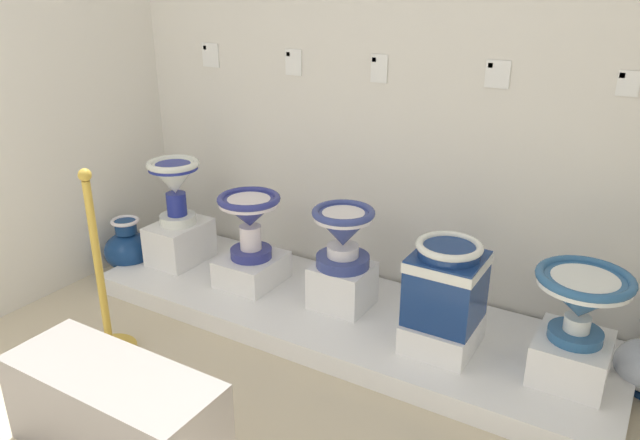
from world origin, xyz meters
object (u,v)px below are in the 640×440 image
(antique_toilet_rightmost, at_px, (343,231))
(info_placard_second, at_px, (293,62))
(info_placard_fourth, at_px, (497,74))
(stanchion_post_near_left, at_px, (104,304))
(plinth_block_leftmost, at_px, (180,242))
(antique_toilet_tall_cobalt, at_px, (447,279))
(info_placard_fifth, at_px, (628,83))
(plinth_block_slender_white, at_px, (252,269))
(plinth_block_rightmost, at_px, (342,285))
(info_placard_third, at_px, (379,68))
(museum_bench, at_px, (115,412))
(plinth_block_tall_cobalt, at_px, (442,332))
(antique_toilet_broad_patterned, at_px, (582,295))
(plinth_block_broad_patterned, at_px, (571,358))
(antique_toilet_leftmost, at_px, (174,181))
(antique_toilet_slender_white, at_px, (249,215))
(info_placard_first, at_px, (210,55))
(decorative_vase_corner, at_px, (128,249))

(antique_toilet_rightmost, bearing_deg, info_placard_second, 143.78)
(info_placard_fourth, height_order, stanchion_post_near_left, info_placard_fourth)
(plinth_block_leftmost, distance_m, antique_toilet_tall_cobalt, 1.83)
(antique_toilet_rightmost, distance_m, info_placard_fifth, 1.53)
(plinth_block_leftmost, xyz_separation_m, info_placard_fourth, (1.81, 0.46, 1.15))
(plinth_block_slender_white, xyz_separation_m, info_placard_fifth, (1.82, 0.46, 1.20))
(plinth_block_rightmost, distance_m, antique_toilet_rightmost, 0.33)
(info_placard_third, relative_size, museum_bench, 0.16)
(plinth_block_tall_cobalt, xyz_separation_m, info_placard_fifth, (0.59, 0.53, 1.20))
(antique_toilet_rightmost, relative_size, antique_toilet_broad_patterned, 0.82)
(antique_toilet_tall_cobalt, xyz_separation_m, plinth_block_broad_patterned, (0.60, 0.05, -0.27))
(plinth_block_leftmost, bearing_deg, info_placard_third, 21.45)
(antique_toilet_leftmost, distance_m, plinth_block_rightmost, 1.26)
(plinth_block_slender_white, relative_size, antique_toilet_slender_white, 0.98)
(antique_toilet_leftmost, height_order, info_placard_third, info_placard_third)
(info_placard_fourth, xyz_separation_m, stanchion_post_near_left, (-1.53, -1.31, -1.11))
(info_placard_fifth, bearing_deg, plinth_block_rightmost, -160.48)
(plinth_block_slender_white, bearing_deg, info_placard_third, 38.52)
(plinth_block_leftmost, height_order, info_placard_fourth, info_placard_fourth)
(plinth_block_tall_cobalt, bearing_deg, plinth_block_rightmost, 170.76)
(antique_toilet_tall_cobalt, height_order, stanchion_post_near_left, stanchion_post_near_left)
(info_placard_second, bearing_deg, plinth_block_leftmost, -142.77)
(plinth_block_leftmost, height_order, antique_toilet_slender_white, antique_toilet_slender_white)
(plinth_block_slender_white, bearing_deg, info_placard_first, 143.23)
(plinth_block_slender_white, bearing_deg, decorative_vase_corner, -171.74)
(info_placard_first, height_order, museum_bench, info_placard_first)
(antique_toilet_rightmost, xyz_separation_m, stanchion_post_near_left, (-0.90, -0.88, -0.28))
(antique_toilet_leftmost, distance_m, museum_bench, 1.68)
(plinth_block_broad_patterned, distance_m, antique_toilet_broad_patterned, 0.32)
(plinth_block_broad_patterned, relative_size, antique_toilet_broad_patterned, 0.85)
(plinth_block_tall_cobalt, xyz_separation_m, antique_toilet_tall_cobalt, (-0.00, -0.00, 0.30))
(antique_toilet_broad_patterned, height_order, decorative_vase_corner, antique_toilet_broad_patterned)
(plinth_block_leftmost, bearing_deg, museum_bench, -56.18)
(museum_bench, bearing_deg, info_placard_first, 117.49)
(info_placard_first, bearing_deg, antique_toilet_tall_cobalt, -16.03)
(antique_toilet_broad_patterned, height_order, info_placard_second, info_placard_second)
(plinth_block_tall_cobalt, height_order, info_placard_fourth, info_placard_fourth)
(antique_toilet_rightmost, distance_m, info_placard_third, 0.92)
(antique_toilet_slender_white, distance_m, stanchion_post_near_left, 0.94)
(plinth_block_rightmost, relative_size, info_placard_fourth, 2.26)
(plinth_block_leftmost, height_order, museum_bench, museum_bench)
(antique_toilet_broad_patterned, height_order, info_placard_third, info_placard_third)
(antique_toilet_broad_patterned, relative_size, info_placard_third, 2.74)
(info_placard_first, xyz_separation_m, decorative_vase_corner, (-0.30, -0.59, -1.20))
(decorative_vase_corner, bearing_deg, stanchion_post_near_left, -49.22)
(plinth_block_rightmost, distance_m, plinth_block_broad_patterned, 1.22)
(info_placard_third, bearing_deg, info_placard_fourth, 0.00)
(plinth_block_broad_patterned, height_order, decorative_vase_corner, decorative_vase_corner)
(plinth_block_slender_white, bearing_deg, info_placard_second, 87.63)
(plinth_block_tall_cobalt, distance_m, antique_toilet_tall_cobalt, 0.30)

